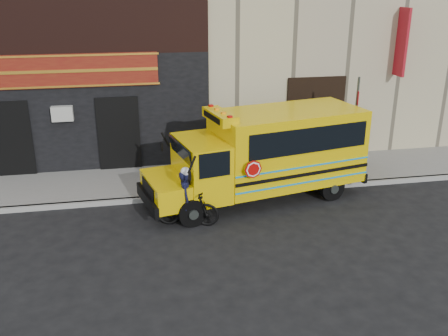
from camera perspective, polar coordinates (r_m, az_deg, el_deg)
name	(u,v)px	position (r m, az deg, el deg)	size (l,w,h in m)	color
ground	(241,234)	(13.61, 1.97, -7.52)	(120.00, 120.00, 0.00)	black
curb	(224,194)	(15.87, -0.05, -2.94)	(40.00, 0.20, 0.15)	gray
sidewalk	(216,177)	(17.23, -0.96, -0.99)	(40.00, 3.00, 0.15)	slate
school_bus	(268,152)	(15.33, 5.02, 1.86)	(7.19, 3.55, 2.92)	black
sign_pole	(355,125)	(17.17, 14.72, 4.76)	(0.11, 0.30, 3.52)	#3D4441
bicycle	(187,208)	(13.85, -4.22, -4.58)	(0.50, 1.77, 1.06)	black
cyclist	(186,199)	(13.79, -4.35, -3.57)	(0.57, 0.37, 1.56)	black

